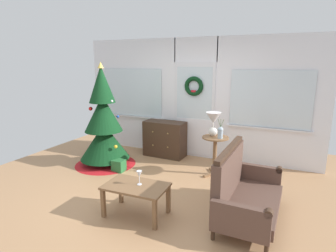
# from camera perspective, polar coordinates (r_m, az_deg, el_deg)

# --- Properties ---
(ground_plane) EXTENTS (6.76, 6.76, 0.00)m
(ground_plane) POSITION_cam_1_polar(r_m,az_deg,el_deg) (4.52, -3.52, -13.84)
(ground_plane) COLOR #AD7F56
(back_wall_with_door) EXTENTS (5.20, 0.19, 2.55)m
(back_wall_with_door) POSITION_cam_1_polar(r_m,az_deg,el_deg) (6.01, 5.55, 5.67)
(back_wall_with_door) COLOR white
(back_wall_with_door) RESTS_ON ground
(christmas_tree) EXTENTS (1.22, 1.22, 2.05)m
(christmas_tree) POSITION_cam_1_polar(r_m,az_deg,el_deg) (5.68, -13.07, -0.48)
(christmas_tree) COLOR #4C331E
(christmas_tree) RESTS_ON ground
(dresser_cabinet) EXTENTS (0.92, 0.47, 0.78)m
(dresser_cabinet) POSITION_cam_1_polar(r_m,az_deg,el_deg) (6.13, -0.66, -2.65)
(dresser_cabinet) COLOR #3D281C
(dresser_cabinet) RESTS_ON ground
(settee_sofa) EXTENTS (0.76, 1.44, 0.96)m
(settee_sofa) POSITION_cam_1_polar(r_m,az_deg,el_deg) (3.90, 15.02, -12.76)
(settee_sofa) COLOR #3D281C
(settee_sofa) RESTS_ON ground
(side_table) EXTENTS (0.50, 0.48, 0.72)m
(side_table) POSITION_cam_1_polar(r_m,az_deg,el_deg) (5.14, 9.65, -4.50)
(side_table) COLOR brown
(side_table) RESTS_ON ground
(table_lamp) EXTENTS (0.28, 0.28, 0.44)m
(table_lamp) POSITION_cam_1_polar(r_m,az_deg,el_deg) (5.07, 9.32, 1.06)
(table_lamp) COLOR silver
(table_lamp) RESTS_ON side_table
(flower_vase) EXTENTS (0.11, 0.10, 0.35)m
(flower_vase) POSITION_cam_1_polar(r_m,az_deg,el_deg) (4.97, 10.73, -1.21)
(flower_vase) COLOR #99ADBC
(flower_vase) RESTS_ON side_table
(coffee_table) EXTENTS (0.85, 0.54, 0.44)m
(coffee_table) POSITION_cam_1_polar(r_m,az_deg,el_deg) (3.84, -6.61, -12.90)
(coffee_table) COLOR brown
(coffee_table) RESTS_ON ground
(wine_glass) EXTENTS (0.08, 0.08, 0.20)m
(wine_glass) POSITION_cam_1_polar(r_m,az_deg,el_deg) (3.77, -5.94, -9.93)
(wine_glass) COLOR silver
(wine_glass) RESTS_ON coffee_table
(gift_box) EXTENTS (0.22, 0.20, 0.22)m
(gift_box) POSITION_cam_1_polar(r_m,az_deg,el_deg) (5.44, -10.09, -8.01)
(gift_box) COLOR #266633
(gift_box) RESTS_ON ground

